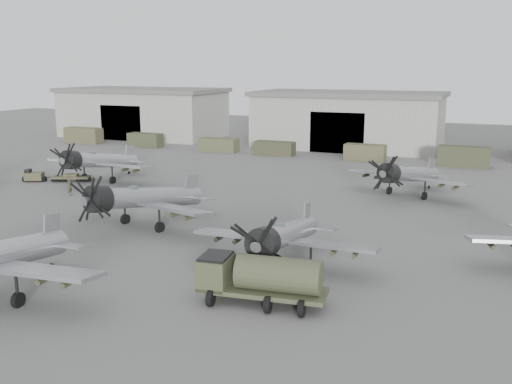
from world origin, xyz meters
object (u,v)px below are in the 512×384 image
tug_trailer (48,177)px  ground_crew (70,187)px  fuel_tanker (261,276)px  aircraft_mid_1 (140,198)px  aircraft_far_0 (96,161)px  aircraft_far_1 (407,174)px  aircraft_mid_2 (283,236)px

tug_trailer → ground_crew: (7.07, -4.74, 0.37)m
fuel_tanker → ground_crew: 32.23m
tug_trailer → aircraft_mid_1: bearing=-53.4°
aircraft_far_0 → ground_crew: aircraft_far_0 is taller
aircraft_far_1 → tug_trailer: size_ratio=1.75×
fuel_tanker → ground_crew: (-27.35, 17.03, -0.63)m
aircraft_mid_1 → aircraft_mid_2: (13.61, -4.50, -0.24)m
aircraft_mid_2 → aircraft_far_1: 24.20m
aircraft_mid_2 → aircraft_far_0: (-28.41, 18.17, 0.21)m
aircraft_mid_2 → ground_crew: bearing=155.0°
aircraft_mid_2 → tug_trailer: aircraft_mid_2 is taller
aircraft_far_0 → ground_crew: 6.91m
tug_trailer → ground_crew: ground_crew is taller
aircraft_far_1 → fuel_tanker: 29.43m
aircraft_far_0 → aircraft_far_1: aircraft_far_0 is taller
aircraft_mid_1 → fuel_tanker: (14.30, -9.88, -0.88)m
fuel_tanker → tug_trailer: size_ratio=1.01×
aircraft_mid_1 → ground_crew: (-13.05, 7.15, -1.51)m
aircraft_mid_1 → aircraft_far_1: size_ratio=1.08×
aircraft_mid_1 → tug_trailer: size_ratio=1.89×
fuel_tanker → tug_trailer: (-34.42, 21.77, -1.00)m
aircraft_mid_2 → tug_trailer: size_ratio=1.68×
aircraft_far_0 → fuel_tanker: aircraft_far_0 is taller
tug_trailer → aircraft_far_1: bearing=-11.7°
aircraft_mid_1 → ground_crew: aircraft_mid_1 is taller
aircraft_far_0 → tug_trailer: 5.91m
aircraft_far_1 → aircraft_mid_1: bearing=-114.1°
aircraft_mid_1 → fuel_tanker: 17.40m
aircraft_far_0 → ground_crew: (1.75, -6.52, -1.48)m
aircraft_mid_2 → aircraft_far_0: bearing=146.0°
aircraft_mid_1 → ground_crew: 14.96m
aircraft_far_1 → ground_crew: size_ratio=6.84×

